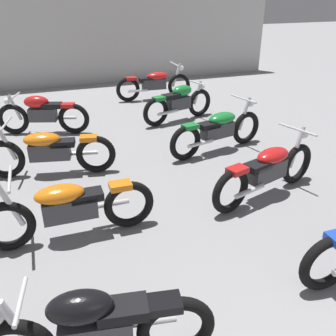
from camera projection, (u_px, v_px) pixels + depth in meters
name	position (u px, v px, depth m)	size (l,w,h in m)	color
back_wall	(81.00, 26.00, 11.58)	(13.03, 0.24, 3.60)	#BCBAB7
motorcycle_left_row_1	(95.00, 329.00, 2.96)	(1.96, 0.55, 0.88)	black
motorcycle_left_row_2	(69.00, 207.00, 4.61)	(2.17, 0.68, 0.97)	black
motorcycle_left_row_3	(49.00, 150.00, 6.21)	(2.15, 0.74, 0.97)	black
motorcycle_left_row_4	(42.00, 113.00, 7.99)	(1.91, 0.75, 0.88)	black
motorcycle_right_row_2	(268.00, 169.00, 5.56)	(2.11, 0.89, 0.97)	black
motorcycle_right_row_3	(218.00, 129.00, 7.13)	(2.14, 0.81, 0.97)	black
motorcycle_right_row_4	(179.00, 102.00, 8.77)	(1.93, 0.72, 0.88)	black
motorcycle_right_row_5	(154.00, 83.00, 10.48)	(2.17, 0.68, 0.97)	black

